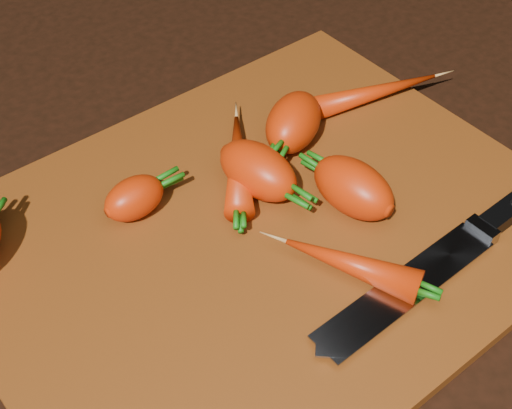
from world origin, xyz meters
TOP-DOWN VIEW (x-y plane):
  - ground at (0.00, 0.00)m, footprint 2.00×2.00m
  - cutting_board at (0.00, 0.00)m, footprint 0.50×0.40m
  - carrot_1 at (0.02, 0.04)m, footprint 0.06×0.09m
  - carrot_2 at (0.08, -0.03)m, footprint 0.06×0.09m
  - carrot_3 at (0.09, 0.07)m, footprint 0.09×0.08m
  - carrot_4 at (-0.08, 0.08)m, footprint 0.06×0.04m
  - carrot_5 at (0.02, 0.07)m, footprint 0.10×0.12m
  - carrot_6 at (0.20, 0.06)m, footprint 0.14×0.06m
  - carrot_7 at (0.02, -0.09)m, footprint 0.08×0.11m
  - knife at (0.06, -0.13)m, footprint 0.30×0.04m

SIDE VIEW (x-z plane):
  - ground at x=0.00m, z-range -0.01..0.00m
  - cutting_board at x=0.00m, z-range 0.00..0.01m
  - knife at x=0.06m, z-range 0.01..0.03m
  - carrot_6 at x=0.20m, z-range 0.01..0.04m
  - carrot_5 at x=0.02m, z-range 0.01..0.04m
  - carrot_7 at x=0.02m, z-range 0.01..0.04m
  - carrot_4 at x=-0.08m, z-range 0.01..0.05m
  - carrot_1 at x=0.02m, z-range 0.01..0.06m
  - carrot_2 at x=0.08m, z-range 0.01..0.06m
  - carrot_3 at x=0.09m, z-range 0.01..0.06m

